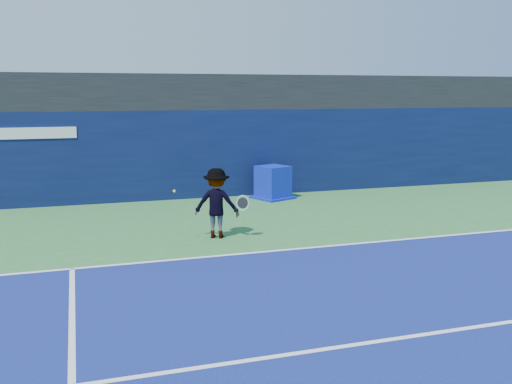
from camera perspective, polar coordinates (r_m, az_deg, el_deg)
ground at (r=10.77m, az=10.14°, el=-9.80°), size 80.00×80.00×0.00m
baseline at (r=13.36m, az=4.15°, el=-5.69°), size 24.00×0.10×0.01m
service_line at (r=9.18m, az=16.10°, el=-13.59°), size 24.00×0.10×0.01m
stadium_band at (r=20.99m, az=-4.46°, el=9.94°), size 36.00×3.00×1.20m
back_wall_assembly at (r=20.13m, az=-3.74°, el=3.96°), size 36.00×1.03×3.00m
equipment_cart at (r=19.49m, az=1.70°, el=0.84°), size 1.53×1.53×1.12m
tennis_player at (r=14.24m, az=-3.95°, el=-1.12°), size 1.40×1.03×1.75m
tennis_ball at (r=13.82m, az=-8.18°, el=0.10°), size 0.06×0.06×0.06m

